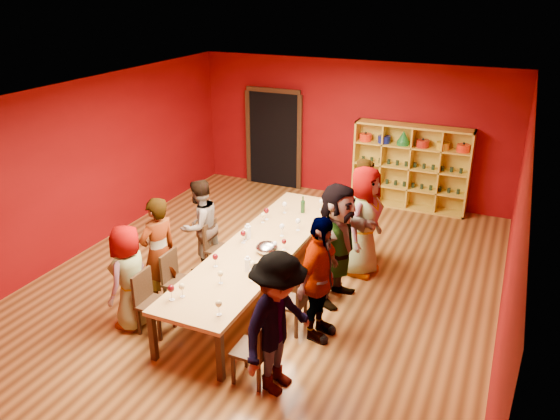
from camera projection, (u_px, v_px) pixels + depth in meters
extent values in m
cube|color=brown|center=(262.00, 288.00, 8.69)|extent=(7.10, 9.10, 0.02)
cube|color=#670508|center=(351.00, 130.00, 11.90)|extent=(7.10, 0.02, 3.00)
cube|color=#670508|center=(13.00, 394.00, 4.31)|extent=(7.10, 0.02, 3.00)
cube|color=#670508|center=(78.00, 169.00, 9.42)|extent=(0.02, 9.10, 3.00)
cube|color=#670508|center=(514.00, 243.00, 6.79)|extent=(0.02, 9.10, 3.00)
cube|color=white|center=(259.00, 99.00, 7.52)|extent=(7.10, 9.10, 0.02)
cube|color=tan|center=(262.00, 247.00, 8.41)|extent=(1.10, 4.50, 0.06)
cube|color=black|center=(153.00, 337.00, 6.91)|extent=(0.08, 0.08, 0.69)
cube|color=black|center=(288.00, 214.00, 10.57)|extent=(0.08, 0.08, 0.69)
cube|color=black|center=(220.00, 357.00, 6.55)|extent=(0.08, 0.08, 0.69)
cube|color=black|center=(336.00, 222.00, 10.20)|extent=(0.08, 0.08, 0.69)
cube|color=black|center=(275.00, 140.00, 12.67)|extent=(1.20, 0.14, 2.20)
cube|color=black|center=(273.00, 90.00, 12.17)|extent=(1.32, 0.06, 0.10)
cube|color=black|center=(248.00, 137.00, 12.86)|extent=(0.10, 0.06, 2.20)
cube|color=black|center=(299.00, 143.00, 12.37)|extent=(0.10, 0.06, 2.20)
cube|color=gold|center=(356.00, 160.00, 11.86)|extent=(0.04, 0.40, 1.80)
cube|color=gold|center=(469.00, 175.00, 10.98)|extent=(0.04, 0.40, 1.80)
cube|color=gold|center=(414.00, 126.00, 11.08)|extent=(2.40, 0.40, 0.04)
cube|color=gold|center=(407.00, 206.00, 11.76)|extent=(2.40, 0.40, 0.04)
cube|color=gold|center=(412.00, 165.00, 11.58)|extent=(2.40, 0.02, 1.80)
cube|color=gold|center=(408.00, 188.00, 11.59)|extent=(2.36, 0.38, 0.03)
cube|color=gold|center=(410.00, 167.00, 11.42)|extent=(2.36, 0.38, 0.03)
cube|color=gold|center=(412.00, 147.00, 11.24)|extent=(2.36, 0.38, 0.03)
cube|color=gold|center=(382.00, 164.00, 11.64)|extent=(0.03, 0.38, 1.76)
cube|color=gold|center=(410.00, 167.00, 11.42)|extent=(0.03, 0.38, 1.76)
cube|color=gold|center=(440.00, 171.00, 11.19)|extent=(0.03, 0.38, 1.76)
cylinder|color=red|center=(366.00, 137.00, 11.58)|extent=(0.26, 0.26, 0.15)
sphere|color=black|center=(366.00, 133.00, 11.55)|extent=(0.05, 0.05, 0.05)
cylinder|color=navy|center=(384.00, 139.00, 11.43)|extent=(0.26, 0.26, 0.15)
sphere|color=black|center=(384.00, 135.00, 11.40)|extent=(0.05, 0.05, 0.05)
cylinder|color=#1B6F2F|center=(403.00, 143.00, 11.30)|extent=(0.26, 0.26, 0.08)
cone|color=#1B6F2F|center=(404.00, 136.00, 11.24)|extent=(0.24, 0.24, 0.22)
cylinder|color=#A31D12|center=(423.00, 144.00, 11.13)|extent=(0.26, 0.26, 0.15)
sphere|color=black|center=(423.00, 139.00, 11.10)|extent=(0.05, 0.05, 0.05)
cylinder|color=gold|center=(443.00, 146.00, 10.98)|extent=(0.26, 0.26, 0.15)
sphere|color=black|center=(443.00, 141.00, 10.95)|extent=(0.05, 0.05, 0.05)
cylinder|color=red|center=(463.00, 148.00, 10.83)|extent=(0.26, 0.26, 0.15)
sphere|color=black|center=(464.00, 143.00, 10.80)|extent=(0.05, 0.05, 0.05)
cylinder|color=black|center=(362.00, 178.00, 11.95)|extent=(0.07, 0.07, 0.10)
cylinder|color=black|center=(370.00, 179.00, 11.88)|extent=(0.07, 0.07, 0.10)
cylinder|color=black|center=(379.00, 180.00, 11.81)|extent=(0.07, 0.07, 0.10)
cylinder|color=black|center=(387.00, 182.00, 11.74)|extent=(0.07, 0.07, 0.10)
cylinder|color=black|center=(396.00, 183.00, 11.67)|extent=(0.07, 0.07, 0.10)
cylinder|color=black|center=(404.00, 184.00, 11.60)|extent=(0.07, 0.07, 0.10)
cylinder|color=black|center=(413.00, 185.00, 11.53)|extent=(0.07, 0.07, 0.10)
cylinder|color=black|center=(422.00, 186.00, 11.47)|extent=(0.07, 0.07, 0.10)
cylinder|color=black|center=(431.00, 188.00, 11.40)|extent=(0.07, 0.07, 0.10)
cylinder|color=black|center=(440.00, 189.00, 11.33)|extent=(0.07, 0.07, 0.10)
cylinder|color=black|center=(449.00, 190.00, 11.26)|extent=(0.07, 0.07, 0.10)
cylinder|color=black|center=(458.00, 192.00, 11.19)|extent=(0.07, 0.07, 0.10)
cylinder|color=black|center=(363.00, 158.00, 11.78)|extent=(0.07, 0.07, 0.10)
cylinder|color=black|center=(372.00, 160.00, 11.71)|extent=(0.07, 0.07, 0.10)
cylinder|color=black|center=(380.00, 161.00, 11.64)|extent=(0.07, 0.07, 0.10)
cylinder|color=black|center=(389.00, 162.00, 11.57)|extent=(0.07, 0.07, 0.10)
cylinder|color=black|center=(397.00, 163.00, 11.50)|extent=(0.07, 0.07, 0.10)
cylinder|color=black|center=(406.00, 164.00, 11.43)|extent=(0.07, 0.07, 0.10)
cylinder|color=black|center=(415.00, 165.00, 11.36)|extent=(0.07, 0.07, 0.10)
cylinder|color=black|center=(424.00, 166.00, 11.29)|extent=(0.07, 0.07, 0.10)
cylinder|color=black|center=(433.00, 167.00, 11.22)|extent=(0.07, 0.07, 0.10)
cylinder|color=black|center=(442.00, 168.00, 11.15)|extent=(0.07, 0.07, 0.10)
cylinder|color=black|center=(452.00, 170.00, 11.08)|extent=(0.07, 0.07, 0.10)
cylinder|color=black|center=(461.00, 171.00, 11.01)|extent=(0.07, 0.07, 0.10)
cube|color=black|center=(155.00, 304.00, 7.45)|extent=(0.42, 0.42, 0.04)
cube|color=black|center=(142.00, 286.00, 7.43)|extent=(0.04, 0.40, 0.44)
cube|color=black|center=(139.00, 322.00, 7.46)|extent=(0.04, 0.04, 0.41)
cube|color=black|center=(159.00, 328.00, 7.33)|extent=(0.04, 0.04, 0.41)
cube|color=black|center=(154.00, 309.00, 7.75)|extent=(0.04, 0.04, 0.41)
cube|color=black|center=(174.00, 315.00, 7.62)|extent=(0.04, 0.04, 0.41)
imported|color=#515157|center=(129.00, 277.00, 7.47)|extent=(0.46, 0.77, 1.52)
cube|color=black|center=(181.00, 283.00, 7.99)|extent=(0.42, 0.42, 0.04)
cube|color=black|center=(169.00, 266.00, 7.96)|extent=(0.04, 0.40, 0.44)
cube|color=black|center=(166.00, 299.00, 7.99)|extent=(0.04, 0.04, 0.41)
cube|color=black|center=(186.00, 304.00, 7.87)|extent=(0.04, 0.04, 0.41)
cube|color=black|center=(179.00, 288.00, 8.28)|extent=(0.04, 0.04, 0.41)
cube|color=black|center=(198.00, 293.00, 8.15)|extent=(0.04, 0.04, 0.41)
imported|color=#CC898B|center=(159.00, 252.00, 7.95)|extent=(0.62, 0.73, 1.71)
cube|color=black|center=(221.00, 249.00, 8.97)|extent=(0.42, 0.42, 0.04)
cube|color=black|center=(210.00, 234.00, 8.95)|extent=(0.04, 0.40, 0.44)
cube|color=black|center=(207.00, 264.00, 8.98)|extent=(0.04, 0.04, 0.41)
cube|color=black|center=(225.00, 268.00, 8.85)|extent=(0.04, 0.04, 0.41)
cube|color=black|center=(218.00, 255.00, 9.26)|extent=(0.04, 0.04, 0.41)
cube|color=black|center=(235.00, 259.00, 9.14)|extent=(0.04, 0.04, 0.41)
imported|color=#577DB3|center=(200.00, 226.00, 8.97)|extent=(0.60, 0.85, 1.58)
cube|color=black|center=(252.00, 350.00, 6.53)|extent=(0.42, 0.42, 0.04)
cube|color=black|center=(266.00, 337.00, 6.37)|extent=(0.04, 0.40, 0.44)
cube|color=black|center=(233.00, 370.00, 6.54)|extent=(0.04, 0.04, 0.41)
cube|color=black|center=(259.00, 377.00, 6.41)|extent=(0.04, 0.04, 0.41)
cube|color=black|center=(246.00, 353.00, 6.83)|extent=(0.04, 0.04, 0.41)
cube|color=black|center=(271.00, 361.00, 6.70)|extent=(0.04, 0.04, 0.41)
imported|color=#6183C9|center=(278.00, 324.00, 6.22)|extent=(0.68, 1.23, 1.79)
cube|color=black|center=(290.00, 302.00, 7.51)|extent=(0.42, 0.42, 0.04)
cube|color=black|center=(303.00, 290.00, 7.34)|extent=(0.04, 0.40, 0.44)
cube|color=black|center=(273.00, 319.00, 7.51)|extent=(0.04, 0.04, 0.41)
cube|color=black|center=(296.00, 325.00, 7.39)|extent=(0.04, 0.04, 0.41)
cube|color=black|center=(283.00, 307.00, 7.80)|extent=(0.04, 0.04, 0.41)
cube|color=black|center=(305.00, 312.00, 7.67)|extent=(0.04, 0.04, 0.41)
imported|color=pink|center=(319.00, 279.00, 7.17)|extent=(0.59, 1.09, 1.77)
cube|color=black|center=(315.00, 269.00, 8.35)|extent=(0.42, 0.42, 0.04)
cube|color=black|center=(328.00, 258.00, 8.19)|extent=(0.04, 0.40, 0.44)
cube|color=black|center=(301.00, 285.00, 8.36)|extent=(0.04, 0.04, 0.41)
cube|color=black|center=(321.00, 290.00, 8.23)|extent=(0.04, 0.04, 0.41)
cube|color=black|center=(309.00, 275.00, 8.64)|extent=(0.04, 0.04, 0.41)
cube|color=black|center=(329.00, 279.00, 8.52)|extent=(0.04, 0.04, 0.41)
imported|color=#5785B4|center=(337.00, 244.00, 8.03)|extent=(0.79, 1.80, 1.88)
cube|color=black|center=(335.00, 244.00, 9.16)|extent=(0.42, 0.42, 0.04)
cube|color=black|center=(347.00, 233.00, 9.00)|extent=(0.04, 0.40, 0.44)
cube|color=black|center=(322.00, 258.00, 9.17)|extent=(0.04, 0.04, 0.41)
cube|color=black|center=(341.00, 262.00, 9.04)|extent=(0.04, 0.04, 0.41)
cube|color=black|center=(329.00, 250.00, 9.46)|extent=(0.04, 0.04, 0.41)
cube|color=black|center=(348.00, 253.00, 9.33)|extent=(0.04, 0.04, 0.41)
imported|color=#5D89C0|center=(363.00, 221.00, 8.80)|extent=(0.64, 0.97, 1.85)
cube|color=black|center=(345.00, 232.00, 9.59)|extent=(0.42, 0.42, 0.04)
cube|color=black|center=(356.00, 221.00, 9.43)|extent=(0.04, 0.40, 0.44)
cube|color=black|center=(332.00, 246.00, 9.60)|extent=(0.04, 0.04, 0.41)
cube|color=black|center=(351.00, 249.00, 9.47)|extent=(0.04, 0.04, 0.41)
cube|color=black|center=(338.00, 238.00, 9.89)|extent=(0.04, 0.04, 0.41)
cube|color=black|center=(356.00, 241.00, 9.76)|extent=(0.04, 0.04, 0.41)
imported|color=pink|center=(366.00, 210.00, 9.28)|extent=(0.68, 0.79, 1.81)
cylinder|color=white|center=(252.00, 281.00, 7.40)|extent=(0.06, 0.06, 0.01)
cylinder|color=white|center=(252.00, 277.00, 7.37)|extent=(0.01, 0.01, 0.10)
ellipsoid|color=white|center=(252.00, 272.00, 7.34)|extent=(0.07, 0.07, 0.09)
cylinder|color=white|center=(298.00, 230.00, 8.90)|extent=(0.07, 0.07, 0.01)
cylinder|color=white|center=(298.00, 227.00, 8.87)|extent=(0.01, 0.01, 0.12)
ellipsoid|color=white|center=(298.00, 221.00, 8.83)|extent=(0.09, 0.09, 0.10)
cylinder|color=white|center=(282.00, 236.00, 8.70)|extent=(0.07, 0.07, 0.01)
cylinder|color=white|center=(282.00, 232.00, 8.68)|extent=(0.01, 0.01, 0.12)
ellipsoid|color=white|center=(282.00, 227.00, 8.64)|extent=(0.09, 0.09, 0.10)
cylinder|color=white|center=(183.00, 297.00, 7.03)|extent=(0.06, 0.06, 0.01)
cylinder|color=white|center=(182.00, 293.00, 7.00)|extent=(0.01, 0.01, 0.11)
ellipsoid|color=beige|center=(182.00, 286.00, 6.97)|extent=(0.08, 0.08, 0.09)
cylinder|color=white|center=(285.00, 213.00, 9.57)|extent=(0.07, 0.07, 0.01)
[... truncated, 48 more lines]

